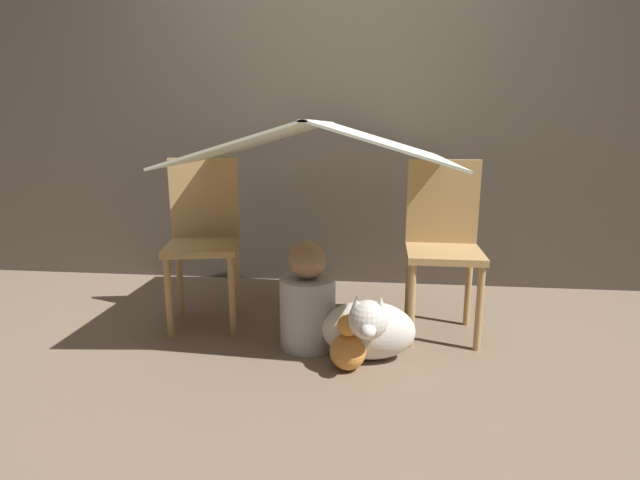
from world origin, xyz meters
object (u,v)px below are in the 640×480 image
at_px(dog, 368,328).
at_px(chair_left, 204,234).
at_px(chair_right, 443,239).
at_px(person_front, 308,303).

bearing_deg(dog, chair_left, 156.24).
bearing_deg(dog, chair_right, 47.12).
xyz_separation_m(chair_left, person_front, (0.63, -0.28, -0.28)).
relative_size(chair_right, dog, 2.06).
xyz_separation_m(chair_left, chair_right, (1.33, 0.00, 0.00)).
xyz_separation_m(chair_left, dog, (0.94, -0.41, -0.36)).
distance_m(chair_left, chair_right, 1.33).
relative_size(chair_left, dog, 2.06).
xyz_separation_m(person_front, dog, (0.31, -0.13, -0.07)).
bearing_deg(chair_left, person_front, -35.82).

